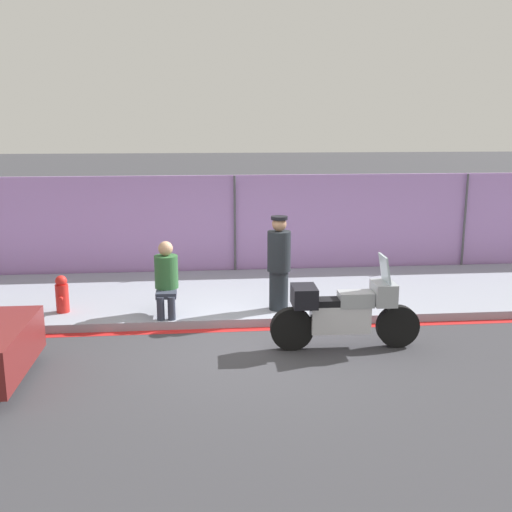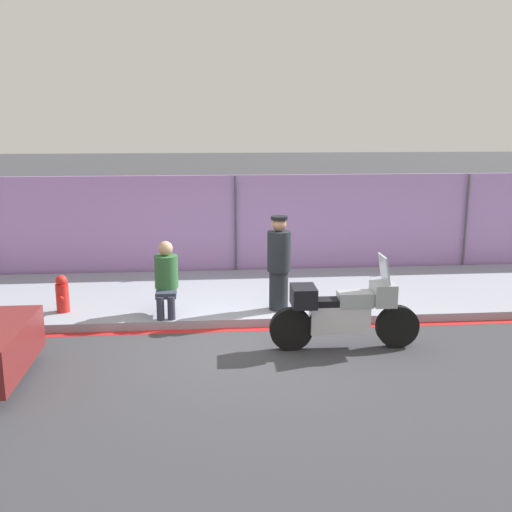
{
  "view_description": "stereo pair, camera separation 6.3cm",
  "coord_description": "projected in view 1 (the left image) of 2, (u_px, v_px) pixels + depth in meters",
  "views": [
    {
      "loc": [
        -0.77,
        -8.71,
        3.38
      ],
      "look_at": [
        0.21,
        1.56,
        1.07
      ],
      "focal_mm": 42.0,
      "sensor_mm": 36.0,
      "label": 1
    },
    {
      "loc": [
        -0.71,
        -8.72,
        3.38
      ],
      "look_at": [
        0.21,
        1.56,
        1.07
      ],
      "focal_mm": 42.0,
      "sensor_mm": 36.0,
      "label": 2
    }
  ],
  "objects": [
    {
      "name": "ground_plane",
      "position": [
        252.0,
        346.0,
        9.27
      ],
      "size": [
        120.0,
        120.0,
        0.0
      ],
      "primitive_type": "plane",
      "color": "#38383D"
    },
    {
      "name": "sidewalk",
      "position": [
        241.0,
        295.0,
        11.75
      ],
      "size": [
        39.14,
        3.48,
        0.15
      ],
      "color": "#8E93A3",
      "rests_on": "ground_plane"
    },
    {
      "name": "person_seated_on_curb",
      "position": [
        166.0,
        275.0,
        10.21
      ],
      "size": [
        0.4,
        0.66,
        1.26
      ],
      "color": "#2D3342",
      "rests_on": "sidewalk"
    },
    {
      "name": "storefront_fence",
      "position": [
        235.0,
        226.0,
        13.3
      ],
      "size": [
        37.18,
        0.17,
        2.26
      ],
      "color": "#AD7FC6",
      "rests_on": "ground_plane"
    },
    {
      "name": "curb_paint_stripe",
      "position": [
        248.0,
        329.0,
        9.99
      ],
      "size": [
        39.14,
        0.18,
        0.01
      ],
      "color": "red",
      "rests_on": "ground_plane"
    },
    {
      "name": "motorcycle",
      "position": [
        344.0,
        312.0,
        9.05
      ],
      "size": [
        2.3,
        0.52,
        1.45
      ],
      "rotation": [
        0.0,
        0.0,
        -0.02
      ],
      "color": "black",
      "rests_on": "ground_plane"
    },
    {
      "name": "officer_standing",
      "position": [
        279.0,
        263.0,
        10.42
      ],
      "size": [
        0.41,
        0.41,
        1.66
      ],
      "color": "#1E2328",
      "rests_on": "sidewalk"
    },
    {
      "name": "fire_hydrant",
      "position": [
        62.0,
        294.0,
        10.37
      ],
      "size": [
        0.22,
        0.28,
        0.66
      ],
      "color": "red",
      "rests_on": "sidewalk"
    }
  ]
}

